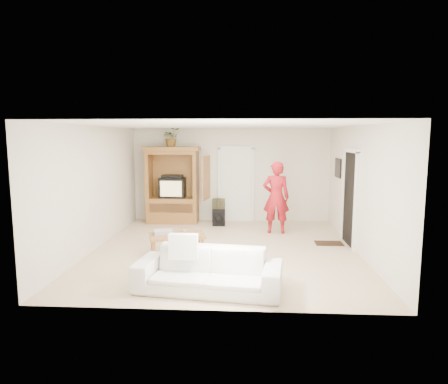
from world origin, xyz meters
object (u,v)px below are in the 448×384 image
Objects in this scene: coffee_table at (177,237)px; man at (276,197)px; armoire at (173,190)px; sofa at (208,270)px.

man is at bearing 26.25° from coffee_table.
armoire is 1.17× the size of man.
armoire is at bearing -20.57° from man.
man reaches higher than coffee_table.
sofa is at bearing 72.66° from man.
coffee_table is (-2.13, -1.93, -0.54)m from man.
man is 0.80× the size of sofa.
man is 2.92m from coffee_table.
armoire is 1.71× the size of coffee_table.
armoire reaches higher than sofa.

